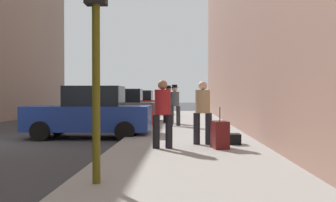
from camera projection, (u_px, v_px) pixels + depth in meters
The scene contains 12 objects.
sidewalk at pixel (188, 143), 11.00m from camera, with size 4.00×40.00×0.15m, color gray.
parked_blue_sedan at pixel (90, 113), 12.90m from camera, with size 4.22×2.10×1.79m.
parked_gray_coupe at pixel (120, 107), 19.18m from camera, with size 4.24×2.13×1.79m.
parked_red_hatchback at pixel (136, 104), 26.18m from camera, with size 4.22×2.09×1.79m.
fire_hydrant at pixel (151, 117), 16.39m from camera, with size 0.42×0.22×0.70m.
traffic_light at pixel (96, 11), 5.63m from camera, with size 0.32×0.32×3.60m.
pedestrian_in_tan_coat at pixel (203, 109), 10.08m from camera, with size 0.52×0.45×1.71m.
pedestrian_in_red_jacket at pixel (163, 110), 9.35m from camera, with size 0.51×0.43×1.71m.
pedestrian_with_fedora at pixel (168, 102), 17.66m from camera, with size 0.52×0.45×1.78m.
pedestrian_with_beanie at pixel (175, 103), 16.14m from camera, with size 0.52×0.45×1.78m.
rolling_suitcase at pixel (220, 135), 9.36m from camera, with size 0.45×0.61×1.04m.
duffel_bag at pixel (234, 139), 10.17m from camera, with size 0.32×0.44×0.28m.
Camera 1 is at (5.79, -11.00, 1.49)m, focal length 40.00 mm.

